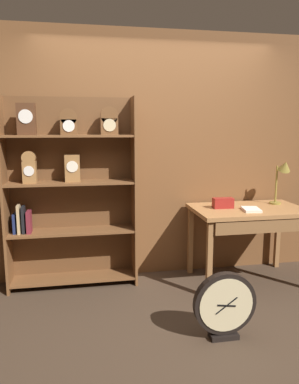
{
  "coord_description": "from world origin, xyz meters",
  "views": [
    {
      "loc": [
        -0.79,
        -2.58,
        1.6
      ],
      "look_at": [
        -0.16,
        0.8,
        1.0
      ],
      "focal_mm": 34.42,
      "sensor_mm": 36.0,
      "label": 1
    }
  ],
  "objects": [
    {
      "name": "ground_plane",
      "position": [
        0.0,
        0.0,
        0.0
      ],
      "size": [
        10.0,
        10.0,
        0.0
      ],
      "primitive_type": "plane",
      "color": "#3D2D21"
    },
    {
      "name": "back_wood_panel",
      "position": [
        0.0,
        1.31,
        1.3
      ],
      "size": [
        4.8,
        0.05,
        2.6
      ],
      "primitive_type": "cube",
      "color": "brown",
      "rests_on": "ground"
    },
    {
      "name": "bookshelf",
      "position": [
        -0.93,
        1.13,
        1.01
      ],
      "size": [
        1.28,
        0.31,
        1.91
      ],
      "color": "brown",
      "rests_on": "ground"
    },
    {
      "name": "workbench",
      "position": [
        0.89,
        0.85,
        0.7
      ],
      "size": [
        1.15,
        0.72,
        0.79
      ],
      "color": "#9E6B3D",
      "rests_on": "ground"
    },
    {
      "name": "desk_lamp",
      "position": [
        1.31,
        0.97,
        1.13
      ],
      "size": [
        0.19,
        0.2,
        0.49
      ],
      "color": "olive",
      "rests_on": "workbench"
    },
    {
      "name": "toolbox_small",
      "position": [
        0.63,
        0.91,
        0.84
      ],
      "size": [
        0.21,
        0.09,
        0.11
      ],
      "primitive_type": "cube",
      "color": "maroon",
      "rests_on": "workbench"
    },
    {
      "name": "open_repair_manual",
      "position": [
        0.86,
        0.75,
        0.8
      ],
      "size": [
        0.2,
        0.25,
        0.02
      ],
      "primitive_type": "cube",
      "rotation": [
        0.0,
        0.0,
        -0.18
      ],
      "color": "silver",
      "rests_on": "workbench"
    },
    {
      "name": "round_clock_large",
      "position": [
        0.25,
        -0.12,
        0.27
      ],
      "size": [
        0.49,
        0.11,
        0.53
      ],
      "color": "black",
      "rests_on": "ground"
    }
  ]
}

